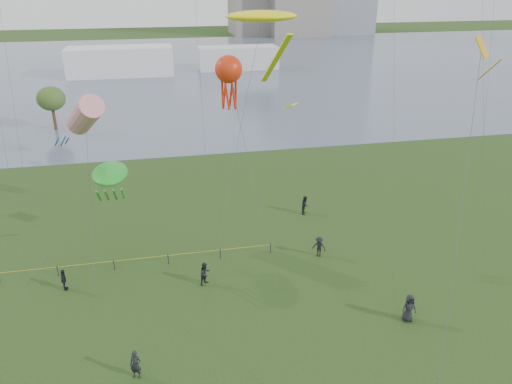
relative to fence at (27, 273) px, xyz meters
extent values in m
cube|color=slate|center=(15.75, 84.22, -0.53)|extent=(400.00, 120.00, 0.08)
cube|color=white|center=(3.75, 79.22, 2.45)|extent=(22.00, 8.00, 6.00)
cube|color=silver|center=(29.75, 82.22, 1.95)|extent=(18.00, 7.00, 5.00)
cylinder|color=#3C2A1B|center=(-3.86, 39.29, 0.81)|extent=(0.44, 0.44, 2.74)
ellipsoid|color=#415B24|center=(-3.86, 39.29, 3.89)|extent=(3.89, 3.89, 3.29)
cylinder|color=black|center=(2.12, 0.00, -0.13)|extent=(0.07, 0.07, 0.85)
cylinder|color=black|center=(6.12, 0.00, -0.13)|extent=(0.07, 0.07, 0.85)
cylinder|color=black|center=(10.12, 0.00, -0.13)|extent=(0.07, 0.07, 0.85)
cylinder|color=black|center=(14.12, 0.00, -0.13)|extent=(0.07, 0.07, 0.85)
cylinder|color=black|center=(18.12, 0.00, -0.13)|extent=(0.07, 0.07, 0.85)
cylinder|color=#C3C817|center=(6.12, 0.00, 0.19)|extent=(24.00, 0.03, 0.03)
imported|color=black|center=(12.60, -3.23, 0.30)|extent=(1.06, 1.04, 1.72)
imported|color=black|center=(21.72, -1.22, 0.28)|extent=(1.25, 1.13, 1.68)
imported|color=black|center=(2.86, -1.92, 0.25)|extent=(0.54, 0.99, 1.60)
imported|color=black|center=(24.78, -9.96, 0.40)|extent=(0.95, 0.63, 1.91)
imported|color=black|center=(7.88, -11.45, 0.32)|extent=(0.74, 0.59, 1.75)
imported|color=black|center=(22.89, 6.29, 0.31)|extent=(0.98, 1.05, 1.72)
cylinder|color=#3F3F42|center=(15.19, -1.22, 8.25)|extent=(5.56, 8.15, 17.62)
ellipsoid|color=yellow|center=(17.95, 2.84, 17.06)|extent=(5.11, 3.20, 0.80)
cube|color=yellow|center=(17.95, -1.36, 14.66)|extent=(0.36, 6.98, 4.09)
cube|color=yellow|center=(17.95, -5.16, 12.56)|extent=(0.95, 0.95, 0.42)
cylinder|color=#3F3F42|center=(4.79, 2.19, 4.62)|extent=(0.13, 7.87, 10.36)
cylinder|color=red|center=(4.74, 6.11, 9.79)|extent=(3.75, 5.18, 3.88)
cylinder|color=#1845AA|center=(3.34, 4.91, 8.19)|extent=(0.60, 1.13, 0.88)
cylinder|color=#1845AA|center=(3.07, 5.29, 8.19)|extent=(0.60, 1.13, 0.88)
cylinder|color=#1845AA|center=(2.62, 5.15, 8.19)|extent=(0.60, 1.13, 0.88)
cylinder|color=#1845AA|center=(2.62, 4.68, 8.19)|extent=(0.60, 1.13, 0.88)
cylinder|color=#1845AA|center=(3.07, 4.53, 8.19)|extent=(0.60, 1.13, 0.88)
cylinder|color=#3F3F42|center=(3.32, 0.36, 3.07)|extent=(6.44, 1.91, 7.26)
ellipsoid|color=#1C9C21|center=(6.53, 1.30, 6.69)|extent=(2.53, 4.55, 0.88)
cylinder|color=#1C9C21|center=(5.73, -0.30, 5.69)|extent=(0.16, 1.79, 1.54)
cylinder|color=#1C9C21|center=(6.28, -0.30, 5.69)|extent=(0.16, 1.79, 1.54)
cylinder|color=#1C9C21|center=(6.83, -0.30, 5.69)|extent=(0.16, 1.79, 1.54)
cylinder|color=#1C9C21|center=(7.38, -0.30, 5.69)|extent=(0.16, 1.79, 1.54)
cylinder|color=#3F3F42|center=(16.53, -1.03, 6.43)|extent=(1.97, 8.31, 13.98)
sphere|color=red|center=(15.56, 3.11, 13.41)|extent=(2.02, 2.02, 2.02)
cylinder|color=red|center=(16.06, 3.11, 11.81)|extent=(0.18, 0.54, 2.60)
cylinder|color=red|center=(15.81, 3.54, 11.81)|extent=(0.49, 0.36, 2.61)
cylinder|color=red|center=(15.31, 3.54, 11.81)|extent=(0.49, 0.36, 2.61)
cylinder|color=red|center=(15.06, 3.11, 11.81)|extent=(0.18, 0.54, 2.60)
cylinder|color=red|center=(15.31, 2.67, 11.81)|extent=(0.49, 0.36, 2.61)
cylinder|color=red|center=(15.81, 2.67, 11.81)|extent=(0.49, 0.36, 2.61)
cylinder|color=#3F3F42|center=(23.30, -15.49, 7.92)|extent=(6.81, 11.07, 16.96)
cube|color=orange|center=(26.69, -9.97, 16.39)|extent=(1.34, 1.34, 1.09)
cylinder|color=orange|center=(26.69, -10.87, 15.39)|extent=(0.08, 1.58, 1.35)
camera|label=1|loc=(10.02, -33.35, 19.85)|focal=35.00mm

